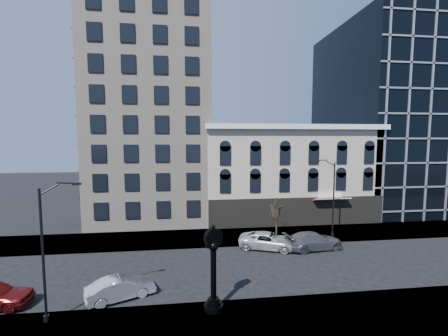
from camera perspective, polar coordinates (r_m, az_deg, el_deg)
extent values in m
plane|color=black|center=(25.92, -3.49, -18.81)|extent=(160.00, 160.00, 0.00)
cube|color=gray|center=(33.35, -4.37, -13.10)|extent=(160.00, 6.00, 0.12)
cube|color=gray|center=(18.89, -1.77, -28.59)|extent=(160.00, 6.00, 0.12)
cube|color=#BFAF9A|center=(43.67, -13.50, 16.30)|extent=(15.00, 15.00, 38.00)
cube|color=#BBAF9A|center=(42.07, 11.59, -1.04)|extent=(22.00, 10.00, 12.00)
cube|color=white|center=(36.96, 14.37, 7.66)|extent=(22.60, 0.80, 0.60)
cube|color=black|center=(38.10, 13.92, -8.17)|extent=(22.00, 0.30, 3.60)
cube|color=maroon|center=(38.88, 19.80, -5.64)|extent=(4.50, 1.18, 0.55)
cube|color=black|center=(55.84, 30.06, 8.13)|extent=(20.00, 20.00, 28.00)
cylinder|color=black|center=(20.47, -2.00, -24.94)|extent=(1.22, 1.22, 0.33)
cylinder|color=black|center=(20.33, -2.00, -24.26)|extent=(0.89, 0.89, 0.22)
cylinder|color=black|center=(20.23, -2.00, -23.77)|extent=(0.67, 0.67, 0.18)
cylinder|color=black|center=(19.46, -2.02, -19.41)|extent=(0.36, 0.36, 3.23)
sphere|color=black|center=(18.81, -2.04, -14.64)|extent=(0.62, 0.62, 0.62)
cube|color=black|center=(18.77, -2.04, -14.32)|extent=(1.02, 0.61, 0.28)
cylinder|color=black|center=(18.62, -2.04, -13.03)|extent=(1.20, 0.78, 1.16)
cylinder|color=white|center=(18.45, -1.99, -13.22)|extent=(0.91, 0.40, 0.98)
cylinder|color=white|center=(18.80, -2.10, -12.85)|extent=(0.91, 0.40, 0.98)
sphere|color=black|center=(18.42, -2.05, -11.06)|extent=(0.22, 0.22, 0.22)
cylinder|color=black|center=(20.51, -31.22, -14.17)|extent=(0.15, 0.15, 7.81)
cylinder|color=black|center=(21.99, -30.71, -23.38)|extent=(0.33, 0.33, 0.36)
cube|color=black|center=(19.42, -26.74, -2.75)|extent=(0.54, 0.33, 0.13)
cylinder|color=black|center=(34.60, 20.13, -5.70)|extent=(0.15, 0.15, 8.10)
cylinder|color=black|center=(35.52, 19.93, -11.82)|extent=(0.34, 0.34, 0.38)
cube|color=black|center=(33.53, 17.47, 1.27)|extent=(0.54, 0.28, 0.13)
cylinder|color=#322719|center=(33.75, 9.97, -10.33)|extent=(0.22, 0.22, 2.82)
imported|color=#A5A8AD|center=(22.66, -19.10, -20.78)|extent=(4.71, 3.23, 1.47)
imported|color=silver|center=(30.44, 8.38, -13.53)|extent=(6.21, 4.42, 1.57)
imported|color=#595B60|center=(31.18, 16.67, -13.13)|extent=(6.05, 3.10, 1.68)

